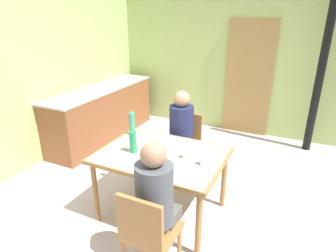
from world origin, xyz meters
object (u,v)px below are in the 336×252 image
(person_far_diner, at_px, (181,126))
(water_bottle_green_near, at_px, (133,141))
(dining_table, at_px, (162,160))
(kitchen_counter, at_px, (102,113))
(chair_far_diner, at_px, (185,142))
(person_near_diner, at_px, (155,192))
(water_bottle_green_far, at_px, (132,123))
(chair_near_diner, at_px, (147,232))

(person_far_diner, distance_m, water_bottle_green_near, 0.82)
(dining_table, relative_size, person_far_diner, 1.66)
(kitchen_counter, xyz_separation_m, dining_table, (1.87, -1.41, 0.21))
(chair_far_diner, bearing_deg, dining_table, 95.89)
(person_near_diner, relative_size, water_bottle_green_far, 2.56)
(dining_table, xyz_separation_m, water_bottle_green_near, (-0.28, -0.10, 0.20))
(chair_far_diner, height_order, person_far_diner, person_far_diner)
(dining_table, xyz_separation_m, chair_far_diner, (-0.09, 0.83, -0.17))
(kitchen_counter, distance_m, dining_table, 2.35)
(person_far_diner, bearing_deg, dining_table, 97.03)
(kitchen_counter, xyz_separation_m, person_far_diner, (1.79, -0.71, 0.33))
(person_near_diner, height_order, water_bottle_green_near, person_near_diner)
(kitchen_counter, bearing_deg, dining_table, -36.90)
(dining_table, height_order, water_bottle_green_near, water_bottle_green_near)
(person_far_diner, bearing_deg, water_bottle_green_near, 76.16)
(kitchen_counter, bearing_deg, chair_near_diner, -45.89)
(person_far_diner, height_order, water_bottle_green_far, person_far_diner)
(kitchen_counter, xyz_separation_m, chair_far_diner, (1.79, -0.57, 0.05))
(chair_far_diner, height_order, water_bottle_green_far, water_bottle_green_far)
(chair_near_diner, height_order, water_bottle_green_far, water_bottle_green_far)
(kitchen_counter, relative_size, dining_table, 1.79)
(kitchen_counter, distance_m, chair_near_diner, 3.12)
(chair_far_diner, relative_size, water_bottle_green_far, 2.89)
(water_bottle_green_far, bearing_deg, chair_far_diner, 49.84)
(kitchen_counter, bearing_deg, chair_far_diner, -17.82)
(water_bottle_green_near, relative_size, water_bottle_green_far, 0.87)
(person_near_diner, xyz_separation_m, water_bottle_green_far, (-0.84, 0.99, 0.10))
(kitchen_counter, distance_m, person_near_diner, 3.04)
(water_bottle_green_near, bearing_deg, chair_far_diner, 78.13)
(dining_table, bearing_deg, chair_near_diner, -70.40)
(dining_table, bearing_deg, chair_far_diner, 95.89)
(kitchen_counter, relative_size, person_far_diner, 2.98)
(person_near_diner, distance_m, water_bottle_green_near, 0.84)
(chair_near_diner, xyz_separation_m, person_far_diner, (-0.38, 1.53, 0.28))
(chair_far_diner, distance_m, person_near_diner, 1.60)
(chair_near_diner, xyz_separation_m, person_near_diner, (0.00, 0.14, 0.28))
(chair_near_diner, distance_m, person_far_diner, 1.60)
(dining_table, distance_m, person_near_diner, 0.77)
(chair_far_diner, bearing_deg, water_bottle_green_near, 78.13)
(person_near_diner, bearing_deg, kitchen_counter, 135.91)
(kitchen_counter, height_order, water_bottle_green_near, water_bottle_green_near)
(dining_table, bearing_deg, kitchen_counter, 143.10)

